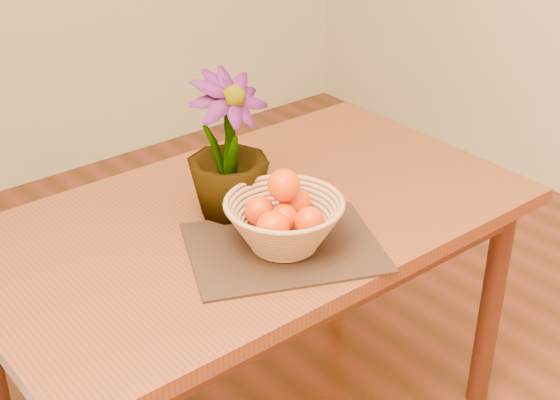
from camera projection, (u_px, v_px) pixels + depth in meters
table at (253, 242)px, 2.00m from camera, size 1.40×0.80×0.75m
placemat at (284, 248)px, 1.81m from camera, size 0.53×0.48×0.01m
wicker_basket at (284, 226)px, 1.78m from camera, size 0.28×0.28×0.11m
orange_pile at (284, 210)px, 1.76m from camera, size 0.19×0.18×0.14m
potted_plant at (228, 147)px, 1.87m from camera, size 0.22×0.22×0.36m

